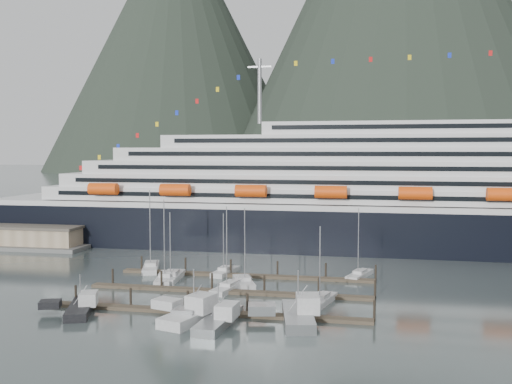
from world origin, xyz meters
TOP-DOWN VIEW (x-y plane):
  - ground at (0.00, 0.00)m, footprint 1600.00×1600.00m
  - mountains at (52.48, 588.54)m, footprint 870.00×440.00m
  - cruise_ship at (30.03, 54.94)m, footprint 210.00×30.40m
  - warehouse at (-72.00, 42.00)m, footprint 46.00×20.00m
  - dock_near at (-4.93, -9.95)m, footprint 48.18×2.28m
  - dock_mid at (-4.93, 3.05)m, footprint 48.18×2.28m
  - dock_far at (-4.93, 16.05)m, footprint 48.18×2.28m
  - sailboat_a at (-17.46, 10.61)m, footprint 3.89×10.21m
  - sailboat_b at (-18.32, 9.58)m, footprint 4.95×10.93m
  - sailboat_c at (-3.71, 9.46)m, footprint 6.06×9.89m
  - sailboat_d at (-5.22, 5.13)m, footprint 4.55×10.76m
  - sailboat_e at (-24.61, 18.41)m, footprint 6.07×11.24m
  - sailboat_f at (-9.18, 17.59)m, footprint 3.88×8.93m
  - sailboat_g at (16.07, 19.99)m, footprint 5.03×9.67m
  - sailboat_h at (10.90, -0.60)m, footprint 4.48×9.18m
  - trawler_a at (-23.20, -12.93)m, footprint 9.21×11.66m
  - trawler_b at (-5.78, -13.32)m, footprint 10.27×12.80m
  - trawler_c at (-1.83, -14.99)m, footprint 9.05×12.82m
  - trawler_d at (8.51, -11.14)m, footprint 10.27×13.72m

SIDE VIEW (x-z plane):
  - ground at x=0.00m, z-range 0.00..0.00m
  - dock_near at x=-4.93m, z-range -1.29..1.91m
  - dock_mid at x=-4.93m, z-range -1.29..1.91m
  - dock_far at x=-4.93m, z-range -1.29..1.91m
  - sailboat_g at x=16.07m, z-range -6.31..7.12m
  - sailboat_f at x=-9.18m, z-range -5.68..6.49m
  - sailboat_h at x=10.90m, z-range -5.86..6.69m
  - sailboat_d at x=-5.22m, z-range -6.94..7.78m
  - sailboat_c at x=-3.71m, z-range -6.62..7.48m
  - sailboat_a at x=-17.46m, z-range -6.11..6.97m
  - sailboat_b at x=-18.32m, z-range -7.26..8.14m
  - sailboat_e at x=-24.61m, z-range -7.77..8.67m
  - trawler_a at x=-23.20m, z-range -2.26..3.90m
  - trawler_c at x=-1.83m, z-range -2.37..4.06m
  - trawler_d at x=8.51m, z-range -2.97..4.92m
  - trawler_b at x=-5.78m, z-range -2.99..4.95m
  - warehouse at x=-72.00m, z-range -0.65..5.15m
  - cruise_ship at x=30.03m, z-range -13.11..37.19m
  - mountains at x=52.48m, z-range -46.60..373.40m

